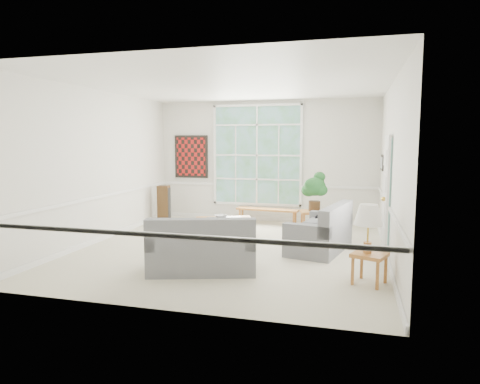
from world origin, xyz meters
name	(u,v)px	position (x,y,z in m)	size (l,w,h in m)	color
floor	(232,249)	(0.00, 0.00, -0.01)	(5.50, 6.00, 0.01)	beige
ceiling	(232,84)	(0.00, 0.00, 3.00)	(5.50, 6.00, 0.02)	white
wall_back	(265,161)	(0.00, 3.00, 1.50)	(5.50, 0.02, 3.00)	silver
wall_front	(160,184)	(0.00, -3.00, 1.50)	(5.50, 0.02, 3.00)	silver
wall_left	(99,166)	(-2.75, 0.00, 1.50)	(0.02, 6.00, 3.00)	silver
wall_right	(391,171)	(2.75, 0.00, 1.50)	(0.02, 6.00, 3.00)	silver
window_back	(257,155)	(-0.20, 2.96, 1.65)	(2.30, 0.08, 2.40)	white
entry_door	(385,194)	(2.71, 0.60, 1.05)	(0.08, 0.90, 2.10)	white
door_sidelight	(388,192)	(2.71, -0.03, 1.15)	(0.08, 0.26, 1.90)	white
wall_art	(191,157)	(-1.95, 2.95, 1.60)	(0.90, 0.06, 1.10)	#5C110E
wall_frame_near	(382,163)	(2.71, 1.75, 1.55)	(0.04, 0.26, 0.32)	black
wall_frame_far	(381,162)	(2.71, 2.15, 1.55)	(0.04, 0.26, 0.32)	black
loveseat_right	(319,227)	(1.57, 0.34, 0.43)	(0.83, 1.59, 0.86)	slate
loveseat_front	(202,243)	(-0.08, -1.41, 0.44)	(1.61, 0.83, 0.87)	slate
coffee_table	(225,228)	(-0.39, 0.81, 0.21)	(1.13, 0.61, 0.42)	#A9682E
pewter_bowl	(221,216)	(-0.47, 0.83, 0.46)	(0.31, 0.31, 0.08)	gray
window_bench	(267,216)	(0.13, 2.65, 0.18)	(1.53, 0.30, 0.36)	#A9682E
end_table	(311,221)	(1.28, 1.91, 0.24)	(0.47, 0.47, 0.47)	#A9682E
houseplant	(315,191)	(1.33, 1.92, 0.91)	(0.51, 0.51, 0.88)	#1F5724
side_table	(369,268)	(2.40, -1.39, 0.22)	(0.43, 0.43, 0.44)	#A9682E
table_lamp	(368,229)	(2.37, -1.39, 0.78)	(0.40, 0.40, 0.68)	silver
pet_bed	(216,219)	(-1.16, 2.60, 0.06)	(0.37, 0.37, 0.11)	gray
floor_speaker	(164,204)	(-2.40, 2.20, 0.45)	(0.28, 0.22, 0.90)	#3E2712
cat	(324,217)	(1.61, 0.91, 0.52)	(0.34, 0.24, 0.16)	black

